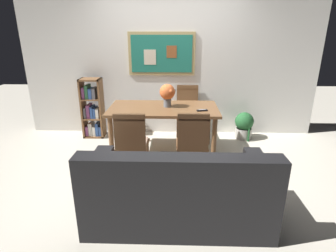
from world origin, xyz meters
TOP-DOWN VIEW (x-y plane):
  - ground_plane at (0.00, 0.00)m, footprint 12.00×12.00m
  - wall_back_with_painting at (-0.00, 1.51)m, footprint 5.20×0.14m
  - dining_table at (-0.07, 0.54)m, footprint 1.63×0.87m
  - dining_chair_near_right at (0.33, -0.22)m, footprint 0.40×0.41m
  - dining_chair_near_left at (-0.44, -0.26)m, footprint 0.40×0.41m
  - dining_chair_far_right at (0.32, 1.30)m, footprint 0.40×0.41m
  - leather_couch at (0.14, -1.08)m, footprint 1.80×0.84m
  - bookshelf at (-1.37, 1.21)m, footprint 0.36×0.28m
  - potted_ivy at (1.32, 1.18)m, footprint 0.32×0.33m
  - flower_vase at (-0.01, 0.58)m, footprint 0.24×0.23m
  - tv_remote at (0.49, 0.37)m, footprint 0.16×0.08m

SIDE VIEW (x-z plane):
  - ground_plane at x=0.00m, z-range 0.00..0.00m
  - potted_ivy at x=1.32m, z-range 0.00..0.48m
  - leather_couch at x=0.14m, z-range -0.11..0.73m
  - bookshelf at x=-1.37m, z-range -0.04..1.01m
  - dining_chair_near_right at x=0.33m, z-range 0.08..0.99m
  - dining_chair_near_left at x=-0.44m, z-range 0.08..0.99m
  - dining_chair_far_right at x=0.32m, z-range 0.08..0.99m
  - dining_table at x=-0.07m, z-range 0.28..1.02m
  - tv_remote at x=0.49m, z-range 0.74..0.76m
  - flower_vase at x=-0.01m, z-range 0.78..1.12m
  - wall_back_with_painting at x=0.00m, z-range 0.00..2.60m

